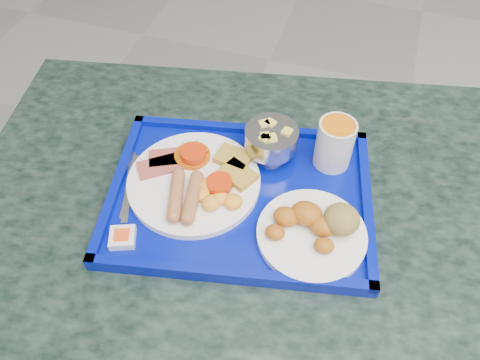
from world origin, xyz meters
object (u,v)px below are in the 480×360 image
object	(u,v)px
table	(258,248)
juice_cup	(335,143)
fruit_bowl	(271,139)
tray	(240,196)
main_plate	(198,181)
bread_plate	(316,228)

from	to	relation	value
table	juice_cup	size ratio (longest dim) A/B	12.71
fruit_bowl	tray	bearing A→B (deg)	-103.49
main_plate	juice_cup	world-z (taller)	juice_cup
main_plate	fruit_bowl	distance (m)	0.16
main_plate	fruit_bowl	world-z (taller)	fruit_bowl
main_plate	bread_plate	distance (m)	0.23
tray	bread_plate	world-z (taller)	bread_plate
bread_plate	juice_cup	size ratio (longest dim) A/B	1.91
tray	bread_plate	xyz separation A→B (m)	(0.14, -0.04, 0.02)
fruit_bowl	main_plate	bearing A→B (deg)	-133.27
table	main_plate	world-z (taller)	main_plate
tray	fruit_bowl	xyz separation A→B (m)	(0.03, 0.11, 0.05)
juice_cup	tray	bearing A→B (deg)	-137.38
tray	juice_cup	size ratio (longest dim) A/B	5.46
tray	fruit_bowl	distance (m)	0.12
main_plate	juice_cup	size ratio (longest dim) A/B	2.51
table	fruit_bowl	xyz separation A→B (m)	(-0.01, 0.09, 0.23)
table	main_plate	xyz separation A→B (m)	(-0.11, -0.02, 0.20)
juice_cup	main_plate	bearing A→B (deg)	-148.82
tray	fruit_bowl	bearing A→B (deg)	76.51
fruit_bowl	bread_plate	bearing A→B (deg)	-51.53
tray	main_plate	bearing A→B (deg)	-177.15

